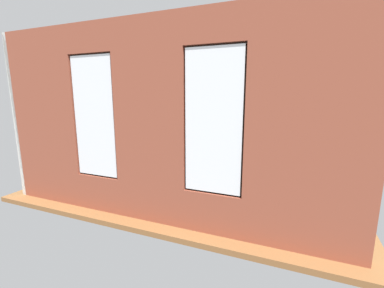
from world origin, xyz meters
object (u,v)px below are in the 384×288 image
Objects in this scene: couch_by_window at (153,188)px; papasan_chair at (197,150)px; table_plant_small at (211,158)px; potted_plant_foreground_right at (145,139)px; remote_black at (197,162)px; cup_ceramic at (193,159)px; tv_flatscreen at (113,136)px; potted_plant_corner_near_left at (313,157)px; couch_left at (308,179)px; media_console at (114,157)px; coffee_table at (197,164)px; potted_plant_by_left_couch at (292,157)px; potted_plant_between_couches at (213,173)px.

couch_by_window reaches higher than papasan_chair.
potted_plant_foreground_right reaches higher than table_plant_small.
papasan_chair is at bearing -73.46° from remote_black.
cup_ceramic is at bearing 148.54° from potted_plant_foreground_right.
couch_by_window is at bearing 142.00° from tv_flatscreen.
potted_plant_corner_near_left is (-2.58, -1.54, -0.10)m from table_plant_small.
couch_left is 2.30× the size of media_console.
tv_flatscreen is at bearing 14.03° from potted_plant_corner_near_left.
media_console reaches higher than coffee_table.
table_plant_small is at bearing -107.11° from couch_by_window.
potted_plant_foreground_right is at bearing -1.55° from potted_plant_by_left_couch.
papasan_chair reaches higher than coffee_table.
couch_by_window is 3.56m from couch_left.
potted_plant_corner_near_left is (-2.93, -1.68, 0.07)m from coffee_table.
media_console is at bearing 90.00° from tv_flatscreen.
couch_by_window reaches higher than media_console.
papasan_chair is at bearing -151.70° from tv_flatscreen.
remote_black is at bearing 29.82° from potted_plant_corner_near_left.
table_plant_small is 0.18× the size of tv_flatscreen.
couch_left is at bearing -134.01° from potted_plant_between_couches.
couch_by_window is 1.88m from coffee_table.
couch_by_window is 7.66× the size of table_plant_small.
tv_flatscreen is at bearing -4.23° from coffee_table.
couch_left is 1.57× the size of potted_plant_between_couches.
couch_left is at bearing -148.78° from couch_by_window.
potted_plant_foreground_right is (2.64, -1.61, 0.18)m from remote_black.
coffee_table is 0.22m from cup_ceramic.
coffee_table is 0.92× the size of potted_plant_between_couches.
papasan_chair is at bearing -118.37° from couch_left.
media_console reaches higher than remote_black.
potted_plant_corner_near_left is at bearing -165.94° from media_console.
potted_plant_between_couches is (-1.20, 1.91, 0.29)m from cup_ceramic.
potted_plant_foreground_right is (2.06, -0.13, 0.21)m from papasan_chair.
potted_plant_between_couches is 5.03m from potted_plant_foreground_right.
table_plant_small is (-0.35, -0.14, 0.18)m from coffee_table.
table_plant_small is 3.33m from potted_plant_foreground_right.
cup_ceramic reaches higher than media_console.
couch_left is at bearing 174.88° from remote_black.
potted_plant_corner_near_left is at bearing -176.75° from papasan_chair.
coffee_table is 1.82× the size of potted_plant_corner_near_left.
potted_plant_corner_near_left is (-3.20, -3.54, 0.14)m from couch_by_window.
potted_plant_foreground_right is at bearing -55.69° from couch_by_window.
potted_plant_corner_near_left reaches higher than potted_plant_by_left_couch.
potted_plant_by_left_couch is at bearing -152.94° from remote_black.
coffee_table is at bearing 175.83° from media_console.
coffee_table is 12.45× the size of cup_ceramic.
table_plant_small is at bearing 30.88° from potted_plant_corner_near_left.
coffee_table is at bearing -60.18° from potted_plant_between_couches.
cup_ceramic is at bearing 27.12° from potted_plant_corner_near_left.
potted_plant_foreground_right reaches higher than potted_plant_corner_near_left.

